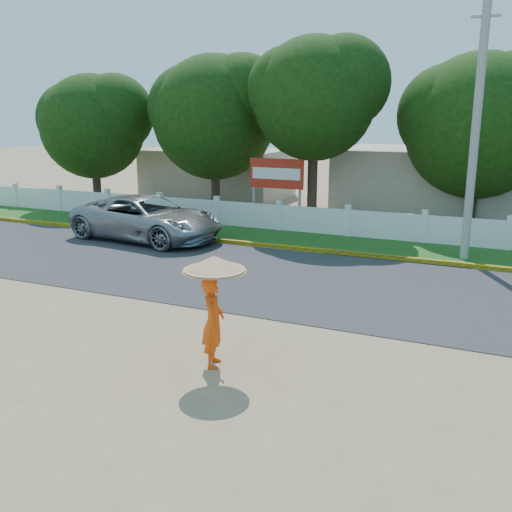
{
  "coord_description": "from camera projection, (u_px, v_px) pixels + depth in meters",
  "views": [
    {
      "loc": [
        5.81,
        -11.1,
        4.93
      ],
      "look_at": [
        0.0,
        2.0,
        1.3
      ],
      "focal_mm": 40.0,
      "sensor_mm": 36.0,
      "label": 1
    }
  ],
  "objects": [
    {
      "name": "ground",
      "position": [
        221.0,
        329.0,
        13.32
      ],
      "size": [
        120.0,
        120.0,
        0.0
      ],
      "primitive_type": "plane",
      "color": "#9E8460",
      "rests_on": "ground"
    },
    {
      "name": "billboard",
      "position": [
        277.0,
        177.0,
        25.1
      ],
      "size": [
        2.5,
        0.13,
        2.95
      ],
      "color": "gray",
      "rests_on": "ground"
    },
    {
      "name": "utility_pole",
      "position": [
        476.0,
        131.0,
        18.61
      ],
      "size": [
        0.28,
        0.28,
        8.63
      ],
      "primitive_type": "cylinder",
      "color": "gray",
      "rests_on": "ground"
    },
    {
      "name": "fence",
      "position": [
        348.0,
        223.0,
        23.11
      ],
      "size": [
        40.0,
        0.1,
        1.1
      ],
      "primitive_type": "cube",
      "color": "silver",
      "rests_on": "ground"
    },
    {
      "name": "monk_with_parasol",
      "position": [
        214.0,
        295.0,
        11.06
      ],
      "size": [
        1.24,
        1.24,
        2.26
      ],
      "color": "#E3480B",
      "rests_on": "ground"
    },
    {
      "name": "building_far",
      "position": [
        218.0,
        173.0,
        33.75
      ],
      "size": [
        8.0,
        5.0,
        2.8
      ],
      "primitive_type": "cube",
      "color": "#B7AD99",
      "rests_on": "ground"
    },
    {
      "name": "road",
      "position": [
        289.0,
        279.0,
        17.31
      ],
      "size": [
        60.0,
        7.0,
        0.02
      ],
      "primitive_type": "cube",
      "color": "#38383A",
      "rests_on": "ground"
    },
    {
      "name": "tree_row",
      "position": [
        428.0,
        114.0,
        23.96
      ],
      "size": [
        35.44,
        8.19,
        8.85
      ],
      "color": "#473828",
      "rests_on": "ground"
    },
    {
      "name": "vehicle",
      "position": [
        147.0,
        218.0,
        22.45
      ],
      "size": [
        6.55,
        3.59,
        1.74
      ],
      "primitive_type": "imported",
      "rotation": [
        0.0,
        0.0,
        1.45
      ],
      "color": "gray",
      "rests_on": "ground"
    },
    {
      "name": "grass_verge",
      "position": [
        337.0,
        243.0,
        21.96
      ],
      "size": [
        60.0,
        3.5,
        0.03
      ],
      "primitive_type": "cube",
      "color": "#2D601E",
      "rests_on": "ground"
    },
    {
      "name": "curb",
      "position": [
        324.0,
        251.0,
        20.44
      ],
      "size": [
        40.0,
        0.18,
        0.16
      ],
      "primitive_type": "cube",
      "color": "yellow",
      "rests_on": "ground"
    },
    {
      "name": "building_near",
      "position": [
        446.0,
        182.0,
        27.7
      ],
      "size": [
        10.0,
        6.0,
        3.2
      ],
      "primitive_type": "cube",
      "color": "#B7AD99",
      "rests_on": "ground"
    }
  ]
}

